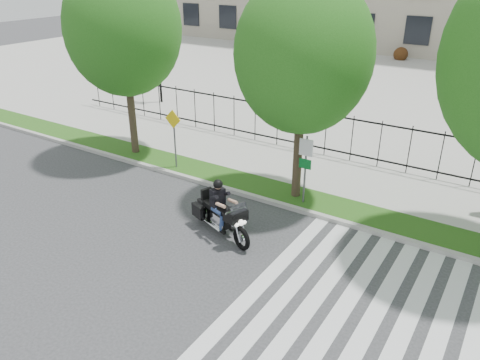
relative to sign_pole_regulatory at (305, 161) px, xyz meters
The scene contains 13 objects.
ground 5.04m from the sign_pole_regulatory, 104.45° to the right, with size 120.00×120.00×0.00m, color #323234.
curb 2.10m from the sign_pole_regulatory, 157.90° to the right, with size 60.00×0.20×0.15m, color #A9A79F.
grass_verge 2.07m from the sign_pole_regulatory, 162.53° to the left, with size 60.00×1.50×0.15m, color #1E4812.
sidewalk 3.52m from the sign_pole_regulatory, 112.33° to the left, with size 60.00×3.50×0.15m, color #ADAAA1.
plaza 20.52m from the sign_pole_regulatory, 93.31° to the left, with size 80.00×34.00×0.10m, color #ADAAA1.
crosswalk_stripes 6.10m from the sign_pole_regulatory, 51.47° to the right, with size 5.70×8.00×0.01m, color silver, non-canonical shape.
iron_fence 4.81m from the sign_pole_regulatory, 104.32° to the left, with size 30.00×0.06×2.00m, color black, non-canonical shape.
lamp_post_left 15.20m from the sign_pole_regulatory, 150.62° to the left, with size 1.06×0.70×4.25m.
street_tree_0 9.35m from the sign_pole_regulatory, behind, with size 4.78×4.78×8.11m.
street_tree_1 3.56m from the sign_pole_regulatory, 142.23° to the left, with size 4.57×4.57×7.73m.
sign_pole_regulatory is the anchor object (origin of this frame).
sign_pole_warning 5.87m from the sign_pole_regulatory, behind, with size 0.78×0.09×2.49m.
motorcycle_rider 3.57m from the sign_pole_regulatory, 113.54° to the right, with size 2.77×1.48×2.25m.
Camera 1 is at (7.28, -9.16, 8.00)m, focal length 35.00 mm.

